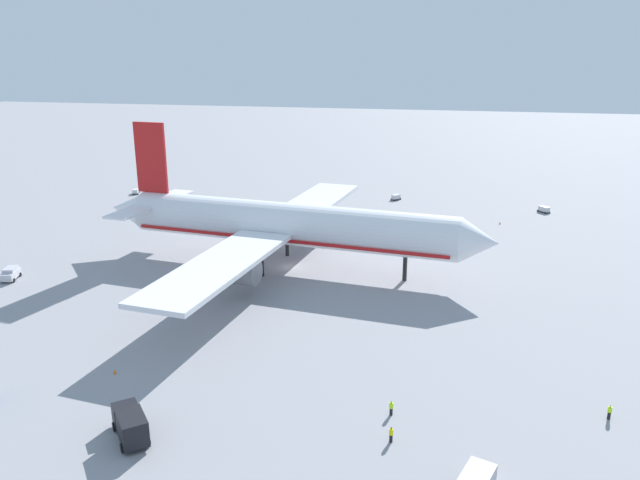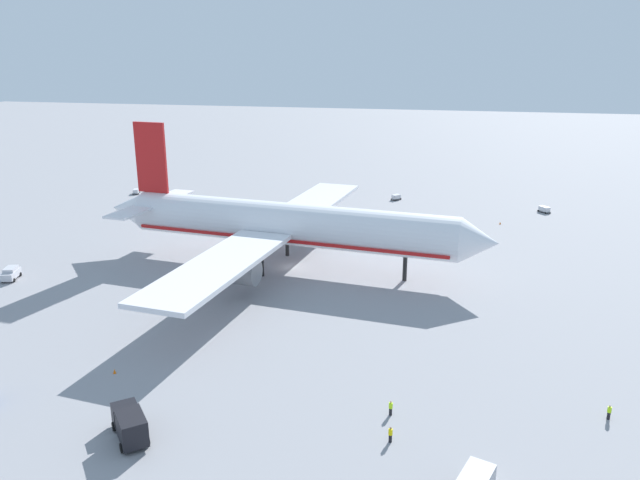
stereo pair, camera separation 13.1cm
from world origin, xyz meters
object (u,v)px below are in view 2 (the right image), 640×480
Objects in this scene: baggage_cart_0 at (544,209)px; traffic_cone_0 at (379,211)px; service_van at (11,273)px; service_truck_4 at (130,424)px; ground_worker_3 at (609,412)px; traffic_cone_2 at (115,371)px; baggage_cart_1 at (136,191)px; baggage_cart_2 at (396,197)px; airliner at (284,225)px; ground_worker_1 at (390,434)px; traffic_cone_3 at (500,223)px; traffic_cone_1 at (438,216)px; ground_worker_0 at (391,408)px.

traffic_cone_0 is (-37.00, -8.27, -0.47)m from baggage_cart_0.
service_truck_4 is at bearing -40.35° from service_van.
ground_worker_3 reaches higher than traffic_cone_0.
baggage_cart_0 is 105.08m from traffic_cone_2.
baggage_cart_1 is (-52.41, 95.97, -0.94)m from service_truck_4.
traffic_cone_2 is (-22.16, -93.38, -0.45)m from baggage_cart_2.
service_truck_4 reaches higher than baggage_cart_1.
ground_worker_3 is at bearing -13.71° from service_van.
baggage_cart_2 is at bearing 172.03° from baggage_cart_0.
traffic_cone_2 is (-19.56, -80.29, 0.00)m from traffic_cone_0.
ground_worker_3 is at bearing 16.89° from service_truck_4.
airliner is 58.26m from ground_worker_3.
baggage_cart_2 is at bearing 95.89° from ground_worker_1.
service_van is (-40.82, 34.68, -0.59)m from service_truck_4.
service_van is 8.28× the size of traffic_cone_3.
ground_worker_1 is at bearing -104.36° from baggage_cart_0.
traffic_cone_0 is (-33.77, 77.46, -0.54)m from ground_worker_3.
baggage_cart_1 reaches higher than traffic_cone_0.
baggage_cart_0 is 0.90× the size of baggage_cart_1.
ground_worker_3 is 2.93× the size of traffic_cone_2.
traffic_cone_1 and traffic_cone_2 have the same top height.
baggage_cart_1 is at bearing 130.11° from ground_worker_1.
ground_worker_3 is (45.14, 13.71, -0.80)m from service_truck_4.
baggage_cart_2 is 18.18m from traffic_cone_1.
airliner reaches higher than ground_worker_1.
baggage_cart_0 reaches higher than traffic_cone_0.
ground_worker_0 reaches higher than baggage_cart_0.
ground_worker_3 is 73.37m from traffic_cone_3.
ground_worker_1 is (23.62, -45.64, -6.59)m from airliner.
traffic_cone_2 is (44.21, -85.09, -0.41)m from baggage_cart_1.
baggage_cart_1 is at bearing 118.64° from service_truck_4.
baggage_cart_2 is 29.80m from traffic_cone_3.
service_truck_4 is 24.73m from ground_worker_1.
traffic_cone_1 is at bearing 58.07° from airliner.
traffic_cone_0 is (-12.83, 86.15, -0.54)m from ground_worker_1.
service_van is 110.22m from baggage_cart_0.
service_truck_4 reaches higher than baggage_cart_2.
airliner is 134.15× the size of traffic_cone_3.
service_van is 62.38m from baggage_cart_1.
traffic_cone_0 is 13.65m from traffic_cone_1.
ground_worker_0 is 1.00× the size of ground_worker_3.
ground_worker_1 is 2.94× the size of traffic_cone_3.
baggage_cart_1 is 66.89m from baggage_cart_2.
service_van is 2.82× the size of ground_worker_3.
baggage_cart_2 is 1.83× the size of ground_worker_3.
ground_worker_1 is at bearing -62.63° from airliner.
traffic_cone_3 is (-7.07, 73.03, -0.54)m from ground_worker_3.
ground_worker_1 is (10.23, -99.23, 0.09)m from baggage_cart_2.
service_truck_4 is 94.73m from traffic_cone_3.
service_van reaches higher than baggage_cart_1.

